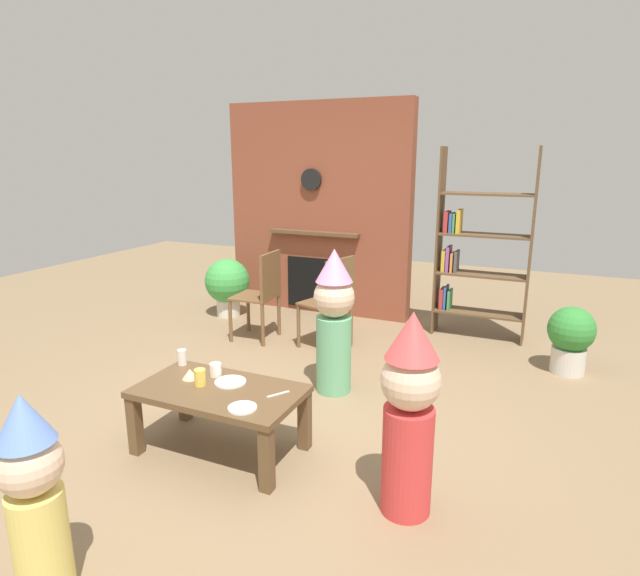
% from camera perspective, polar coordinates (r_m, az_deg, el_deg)
% --- Properties ---
extents(ground_plane, '(12.00, 12.00, 0.00)m').
position_cam_1_polar(ground_plane, '(3.86, -4.59, -13.95)').
color(ground_plane, '#846B4C').
extents(brick_fireplace_feature, '(2.20, 0.28, 2.40)m').
position_cam_1_polar(brick_fireplace_feature, '(6.14, -0.19, 8.38)').
color(brick_fireplace_feature, brown).
rests_on(brick_fireplace_feature, ground_plane).
extents(bookshelf, '(0.90, 0.28, 1.90)m').
position_cam_1_polar(bookshelf, '(5.50, 16.40, 3.83)').
color(bookshelf, brown).
rests_on(bookshelf, ground_plane).
extents(coffee_table, '(1.03, 0.57, 0.42)m').
position_cam_1_polar(coffee_table, '(3.38, -10.84, -11.73)').
color(coffee_table, brown).
rests_on(coffee_table, ground_plane).
extents(paper_cup_near_left, '(0.07, 0.07, 0.11)m').
position_cam_1_polar(paper_cup_near_left, '(3.40, -12.87, -9.42)').
color(paper_cup_near_left, '#F2CC4C').
rests_on(paper_cup_near_left, coffee_table).
extents(paper_cup_near_right, '(0.08, 0.08, 0.09)m').
position_cam_1_polar(paper_cup_near_right, '(3.52, -11.24, -8.68)').
color(paper_cup_near_right, silver).
rests_on(paper_cup_near_right, coffee_table).
extents(paper_cup_center, '(0.06, 0.06, 0.11)m').
position_cam_1_polar(paper_cup_center, '(3.74, -14.70, -7.27)').
color(paper_cup_center, silver).
rests_on(paper_cup_center, coffee_table).
extents(paper_plate_front, '(0.17, 0.17, 0.01)m').
position_cam_1_polar(paper_plate_front, '(3.08, -8.40, -12.72)').
color(paper_plate_front, white).
rests_on(paper_plate_front, coffee_table).
extents(paper_plate_rear, '(0.20, 0.20, 0.01)m').
position_cam_1_polar(paper_plate_rear, '(3.41, -9.68, -10.00)').
color(paper_plate_rear, white).
rests_on(paper_plate_rear, coffee_table).
extents(birthday_cake_slice, '(0.10, 0.10, 0.07)m').
position_cam_1_polar(birthday_cake_slice, '(3.52, -13.91, -9.00)').
color(birthday_cake_slice, '#EAC68C').
rests_on(birthday_cake_slice, coffee_table).
extents(table_fork, '(0.10, 0.13, 0.01)m').
position_cam_1_polar(table_fork, '(3.22, -4.56, -11.39)').
color(table_fork, silver).
rests_on(table_fork, coffee_table).
extents(child_with_cone_hat, '(0.26, 0.26, 0.93)m').
position_cam_1_polar(child_with_cone_hat, '(2.56, -28.56, -18.99)').
color(child_with_cone_hat, '#E0CC66').
rests_on(child_with_cone_hat, ground_plane).
extents(child_in_pink, '(0.30, 0.30, 1.09)m').
position_cam_1_polar(child_in_pink, '(2.75, 9.65, -12.87)').
color(child_in_pink, '#D13838').
rests_on(child_in_pink, ground_plane).
extents(child_by_the_chairs, '(0.32, 0.32, 1.14)m').
position_cam_1_polar(child_by_the_chairs, '(4.05, 1.51, -3.25)').
color(child_by_the_chairs, '#66B27F').
rests_on(child_by_the_chairs, ground_plane).
extents(dining_chair_left, '(0.42, 0.42, 0.90)m').
position_cam_1_polar(dining_chair_left, '(5.25, -6.25, -0.28)').
color(dining_chair_left, brown).
rests_on(dining_chair_left, ground_plane).
extents(dining_chair_middle, '(0.50, 0.50, 0.90)m').
position_cam_1_polar(dining_chair_middle, '(4.96, 1.35, -1.06)').
color(dining_chair_middle, brown).
rests_on(dining_chair_middle, ground_plane).
extents(potted_plant_tall, '(0.39, 0.39, 0.58)m').
position_cam_1_polar(potted_plant_tall, '(4.96, 25.51, -4.76)').
color(potted_plant_tall, beige).
rests_on(potted_plant_tall, ground_plane).
extents(potted_plant_short, '(0.51, 0.51, 0.66)m').
position_cam_1_polar(potted_plant_short, '(6.15, -10.00, 0.49)').
color(potted_plant_short, beige).
rests_on(potted_plant_short, ground_plane).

